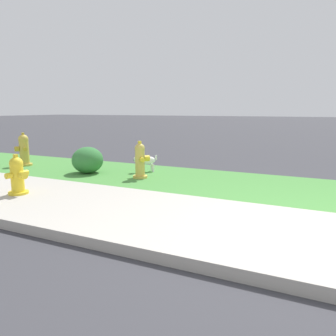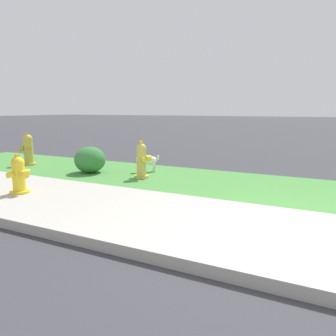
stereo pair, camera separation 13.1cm
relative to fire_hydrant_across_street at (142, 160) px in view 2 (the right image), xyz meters
name	(u,v)px [view 2 (the right image)]	position (x,y,z in m)	size (l,w,h in m)	color
ground_plane	(301,239)	(3.12, -1.91, -0.35)	(120.00, 120.00, 0.00)	#38383D
sidewalk_pavement	(301,239)	(3.12, -1.91, -0.35)	(18.00, 2.11, 0.01)	#ADA89E
grass_verge	(314,192)	(3.12, 0.29, -0.35)	(18.00, 2.28, 0.01)	#47893D
street_curb	(287,285)	(3.12, -3.04, -0.29)	(18.00, 0.16, 0.12)	#ADA89E
fire_hydrant_across_street	(142,160)	(0.00, 0.00, 0.00)	(0.34, 0.34, 0.73)	gold
fire_hydrant_far_end	(28,149)	(-3.25, 0.05, 0.03)	(0.38, 0.37, 0.80)	gold
fire_hydrant_at_driveway	(19,175)	(-1.12, -1.95, -0.05)	(0.36, 0.39, 0.65)	yellow
small_white_dog	(147,161)	(-0.23, 0.60, -0.11)	(0.43, 0.43, 0.41)	white
shrub_bush_near_lamp	(90,160)	(-1.27, -0.04, -0.07)	(0.66, 0.66, 0.56)	#337538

